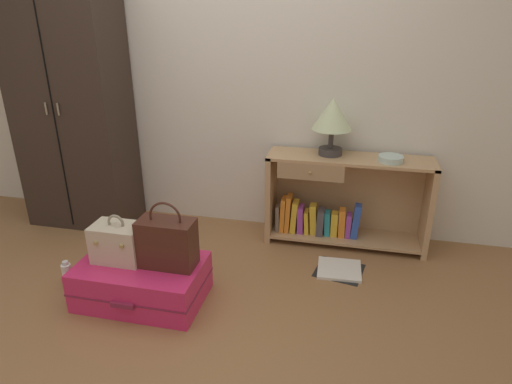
# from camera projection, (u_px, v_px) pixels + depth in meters

# --- Properties ---
(ground_plane) EXTENTS (9.00, 9.00, 0.00)m
(ground_plane) POSITION_uv_depth(u_px,v_px,m) (168.00, 331.00, 2.49)
(ground_plane) COLOR olive
(back_wall) EXTENTS (6.40, 0.10, 2.60)m
(back_wall) POSITION_uv_depth(u_px,v_px,m) (234.00, 62.00, 3.34)
(back_wall) COLOR silver
(back_wall) RESTS_ON ground_plane
(wardrobe) EXTENTS (0.83, 0.47, 2.00)m
(wardrobe) POSITION_uv_depth(u_px,v_px,m) (71.00, 103.00, 3.44)
(wardrobe) COLOR #33261E
(wardrobe) RESTS_ON ground_plane
(bookshelf) EXTENTS (1.19, 0.33, 0.69)m
(bookshelf) POSITION_uv_depth(u_px,v_px,m) (338.00, 202.00, 3.34)
(bookshelf) COLOR tan
(bookshelf) RESTS_ON ground_plane
(table_lamp) EXTENTS (0.29, 0.29, 0.41)m
(table_lamp) POSITION_uv_depth(u_px,v_px,m) (333.00, 117.00, 3.12)
(table_lamp) COLOR #3D3838
(table_lamp) RESTS_ON bookshelf
(bowl) EXTENTS (0.17, 0.17, 0.04)m
(bowl) POSITION_uv_depth(u_px,v_px,m) (391.00, 159.00, 3.08)
(bowl) COLOR silver
(bowl) RESTS_ON bookshelf
(suitcase_large) EXTENTS (0.76, 0.50, 0.25)m
(suitcase_large) POSITION_uv_depth(u_px,v_px,m) (142.00, 281.00, 2.72)
(suitcase_large) COLOR #DB2860
(suitcase_large) RESTS_ON ground_plane
(train_case) EXTENTS (0.30, 0.21, 0.30)m
(train_case) POSITION_uv_depth(u_px,v_px,m) (118.00, 242.00, 2.67)
(train_case) COLOR beige
(train_case) RESTS_ON suitcase_large
(handbag) EXTENTS (0.33, 0.17, 0.41)m
(handbag) POSITION_uv_depth(u_px,v_px,m) (167.00, 242.00, 2.60)
(handbag) COLOR #472319
(handbag) RESTS_ON suitcase_large
(bottle) EXTENTS (0.06, 0.06, 0.19)m
(bottle) POSITION_uv_depth(u_px,v_px,m) (67.00, 275.00, 2.86)
(bottle) COLOR white
(bottle) RESTS_ON ground_plane
(open_book_on_floor) EXTENTS (0.36, 0.34, 0.02)m
(open_book_on_floor) POSITION_uv_depth(u_px,v_px,m) (339.00, 270.00, 3.06)
(open_book_on_floor) COLOR white
(open_book_on_floor) RESTS_ON ground_plane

